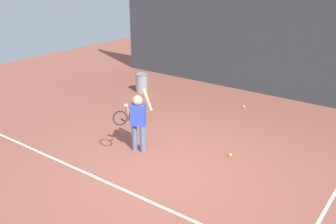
{
  "coord_description": "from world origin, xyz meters",
  "views": [
    {
      "loc": [
        3.66,
        -4.8,
        3.59
      ],
      "look_at": [
        -0.47,
        0.82,
        0.85
      ],
      "focal_mm": 40.03,
      "sensor_mm": 36.0,
      "label": 1
    }
  ],
  "objects_px": {
    "tennis_player": "(137,119)",
    "tennis_ball_2": "(230,155)",
    "tennis_ball_3": "(244,107)",
    "ball_hopper": "(142,83)"
  },
  "relations": [
    {
      "from": "tennis_player",
      "to": "tennis_ball_2",
      "type": "height_order",
      "value": "tennis_player"
    },
    {
      "from": "tennis_ball_3",
      "to": "tennis_ball_2",
      "type": "bearing_deg",
      "value": -69.82
    },
    {
      "from": "tennis_player",
      "to": "tennis_ball_3",
      "type": "height_order",
      "value": "tennis_player"
    },
    {
      "from": "tennis_player",
      "to": "tennis_ball_2",
      "type": "xyz_separation_m",
      "value": [
        1.66,
        0.91,
        -0.69
      ]
    },
    {
      "from": "tennis_ball_2",
      "to": "tennis_ball_3",
      "type": "bearing_deg",
      "value": 110.18
    },
    {
      "from": "tennis_ball_2",
      "to": "tennis_ball_3",
      "type": "height_order",
      "value": "same"
    },
    {
      "from": "ball_hopper",
      "to": "tennis_ball_2",
      "type": "height_order",
      "value": "ball_hopper"
    },
    {
      "from": "tennis_ball_3",
      "to": "tennis_player",
      "type": "bearing_deg",
      "value": -100.49
    },
    {
      "from": "tennis_player",
      "to": "ball_hopper",
      "type": "height_order",
      "value": "tennis_player"
    },
    {
      "from": "tennis_ball_2",
      "to": "ball_hopper",
      "type": "bearing_deg",
      "value": 152.59
    }
  ]
}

